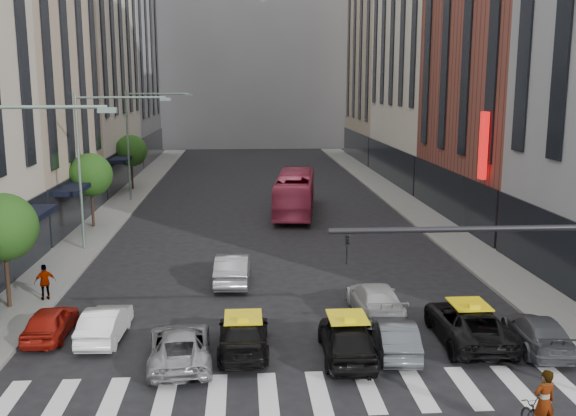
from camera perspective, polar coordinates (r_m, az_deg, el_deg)
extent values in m
cube|color=slate|center=(49.05, -15.54, -0.65)|extent=(3.00, 96.00, 0.15)
cube|color=slate|center=(49.84, 11.34, -0.28)|extent=(3.00, 96.00, 0.15)
cube|color=tan|center=(47.71, -23.42, 12.97)|extent=(8.00, 16.00, 24.00)
cube|color=gray|center=(83.71, -15.09, 14.26)|extent=(8.00, 18.00, 30.00)
cube|color=brown|center=(48.05, 19.46, 14.41)|extent=(8.00, 18.00, 26.00)
cube|color=tan|center=(84.34, 8.98, 13.79)|extent=(8.00, 18.00, 28.00)
cube|color=gray|center=(102.48, -3.25, 15.60)|extent=(30.00, 10.00, 36.00)
cylinder|color=black|center=(29.98, -23.72, -5.18)|extent=(0.18, 0.18, 3.15)
sphere|color=#1F4413|center=(29.53, -24.00, -1.56)|extent=(2.88, 2.88, 2.88)
cylinder|color=black|center=(44.97, -17.00, 0.39)|extent=(0.18, 0.18, 3.15)
sphere|color=#1F4413|center=(44.68, -17.14, 2.84)|extent=(2.88, 2.88, 2.88)
cylinder|color=black|center=(60.48, -13.69, 3.15)|extent=(0.18, 0.18, 3.15)
sphere|color=#1F4413|center=(60.27, -13.77, 4.97)|extent=(2.88, 2.88, 2.88)
cylinder|color=gray|center=(22.20, -22.17, 8.31)|extent=(5.00, 0.12, 0.12)
cube|color=gray|center=(21.57, -15.76, 8.38)|extent=(0.60, 0.25, 0.18)
cylinder|color=gray|center=(38.58, -18.03, 3.06)|extent=(0.16, 0.16, 9.00)
cylinder|color=gray|center=(37.74, -14.67, 9.49)|extent=(5.00, 0.12, 0.12)
cube|color=gray|center=(37.38, -10.85, 9.48)|extent=(0.60, 0.25, 0.18)
cylinder|color=gray|center=(54.15, -14.03, 5.38)|extent=(0.16, 0.16, 9.00)
cylinder|color=gray|center=(53.56, -11.56, 9.93)|extent=(5.00, 0.12, 0.12)
cube|color=gray|center=(53.30, -8.85, 9.91)|extent=(0.60, 0.25, 0.18)
cylinder|color=black|center=(18.05, 19.54, -1.72)|extent=(10.00, 0.16, 0.16)
imported|color=black|center=(16.89, 5.26, -3.71)|extent=(0.13, 0.16, 0.80)
cube|color=red|center=(39.94, 16.98, 5.33)|extent=(0.30, 0.70, 4.00)
imported|color=maroon|center=(26.54, -20.36, -9.47)|extent=(1.51, 3.64, 1.23)
imported|color=white|center=(25.71, -15.96, -9.82)|extent=(1.51, 3.93, 1.28)
imported|color=#95959A|center=(23.11, -9.58, -11.95)|extent=(2.47, 4.70, 1.26)
imported|color=black|center=(23.71, -3.98, -11.17)|extent=(1.88, 4.50, 1.30)
imported|color=black|center=(23.17, 5.27, -11.44)|extent=(1.92, 4.50, 1.52)
imported|color=#414448|center=(23.84, 9.53, -11.21)|extent=(1.68, 3.95, 1.27)
imported|color=black|center=(25.42, 15.72, -9.83)|extent=(2.60, 5.32, 1.46)
imported|color=#44474C|center=(25.63, 21.32, -10.27)|extent=(2.22, 4.45, 1.24)
imported|color=#99999E|center=(31.51, -4.96, -5.36)|extent=(1.75, 4.59, 1.49)
imported|color=#BABABA|center=(27.40, 7.75, -8.07)|extent=(1.94, 4.76, 1.38)
imported|color=#C4395C|center=(48.09, 0.62, 1.32)|extent=(4.02, 11.39, 3.10)
imported|color=gray|center=(19.02, 21.98, -13.66)|extent=(0.73, 0.55, 1.81)
imported|color=gray|center=(30.55, -20.79, -6.17)|extent=(1.02, 0.76, 1.61)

